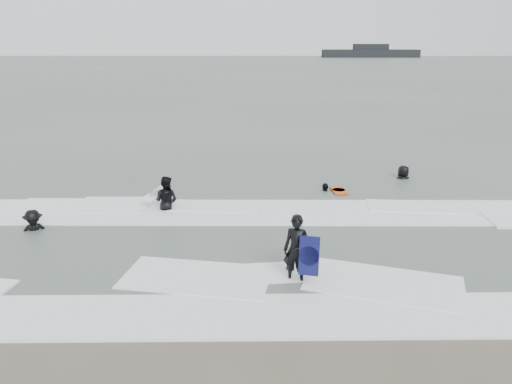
{
  "coord_description": "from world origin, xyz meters",
  "views": [
    {
      "loc": [
        0.07,
        -10.09,
        5.78
      ],
      "look_at": [
        0.0,
        5.0,
        1.1
      ],
      "focal_mm": 35.0,
      "sensor_mm": 36.0,
      "label": 1
    }
  ],
  "objects_px": {
    "surfer_centre": "(296,283)",
    "surfer_wading": "(167,211)",
    "surfer_breaker": "(34,232)",
    "surfer_right_near": "(325,192)",
    "surfer_right_far": "(403,180)",
    "vessel_horizon": "(370,53)"
  },
  "relations": [
    {
      "from": "surfer_right_near",
      "to": "surfer_right_far",
      "type": "distance_m",
      "value": 3.96
    },
    {
      "from": "surfer_breaker",
      "to": "surfer_right_near",
      "type": "height_order",
      "value": "surfer_breaker"
    },
    {
      "from": "surfer_centre",
      "to": "vessel_horizon",
      "type": "bearing_deg",
      "value": 96.65
    },
    {
      "from": "surfer_right_near",
      "to": "surfer_right_far",
      "type": "bearing_deg",
      "value": 142.12
    },
    {
      "from": "surfer_centre",
      "to": "surfer_wading",
      "type": "xyz_separation_m",
      "value": [
        -4.12,
        5.36,
        0.0
      ]
    },
    {
      "from": "surfer_wading",
      "to": "surfer_right_near",
      "type": "height_order",
      "value": "surfer_wading"
    },
    {
      "from": "surfer_breaker",
      "to": "vessel_horizon",
      "type": "bearing_deg",
      "value": 51.3
    },
    {
      "from": "surfer_breaker",
      "to": "surfer_right_far",
      "type": "distance_m",
      "value": 14.45
    },
    {
      "from": "surfer_right_far",
      "to": "surfer_right_near",
      "type": "bearing_deg",
      "value": 12.89
    },
    {
      "from": "surfer_centre",
      "to": "surfer_breaker",
      "type": "height_order",
      "value": "surfer_centre"
    },
    {
      "from": "surfer_right_near",
      "to": "surfer_wading",
      "type": "bearing_deg",
      "value": -44.0
    },
    {
      "from": "surfer_centre",
      "to": "surfer_right_far",
      "type": "distance_m",
      "value": 10.74
    },
    {
      "from": "surfer_wading",
      "to": "surfer_breaker",
      "type": "bearing_deg",
      "value": 47.6
    },
    {
      "from": "surfer_centre",
      "to": "surfer_right_far",
      "type": "xyz_separation_m",
      "value": [
        5.23,
        9.38,
        0.0
      ]
    },
    {
      "from": "vessel_horizon",
      "to": "surfer_breaker",
      "type": "bearing_deg",
      "value": -105.99
    },
    {
      "from": "surfer_wading",
      "to": "surfer_breaker",
      "type": "xyz_separation_m",
      "value": [
        -3.75,
        -2.06,
        0.0
      ]
    },
    {
      "from": "surfer_right_near",
      "to": "surfer_centre",
      "type": "bearing_deg",
      "value": 12.47
    },
    {
      "from": "surfer_breaker",
      "to": "vessel_horizon",
      "type": "xyz_separation_m",
      "value": [
        41.07,
        143.29,
        1.47
      ]
    },
    {
      "from": "surfer_wading",
      "to": "surfer_breaker",
      "type": "relative_size",
      "value": 1.13
    },
    {
      "from": "surfer_breaker",
      "to": "vessel_horizon",
      "type": "distance_m",
      "value": 149.07
    },
    {
      "from": "surfer_wading",
      "to": "surfer_right_far",
      "type": "height_order",
      "value": "surfer_wading"
    },
    {
      "from": "surfer_wading",
      "to": "surfer_breaker",
      "type": "distance_m",
      "value": 4.28
    }
  ]
}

